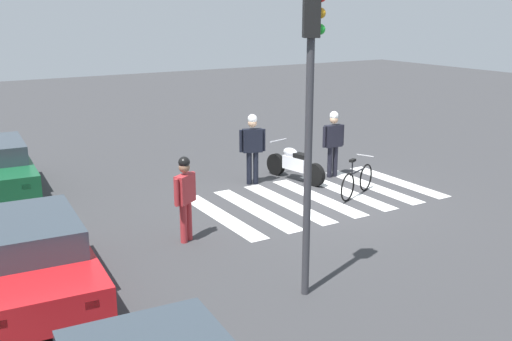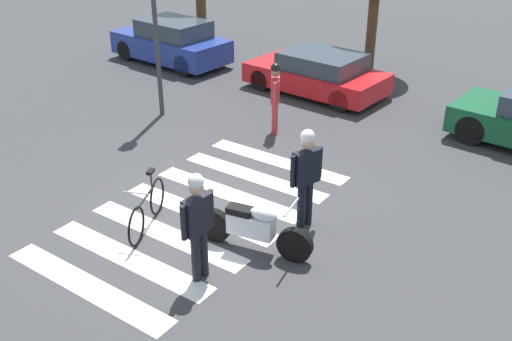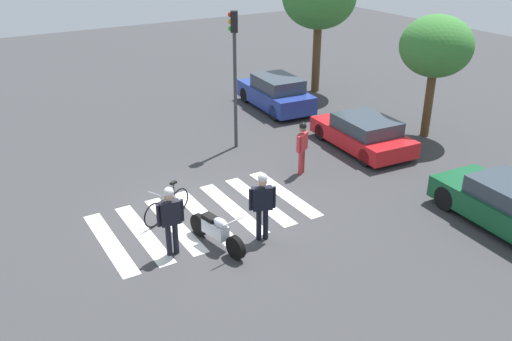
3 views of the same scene
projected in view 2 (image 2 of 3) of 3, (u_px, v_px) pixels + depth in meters
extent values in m
plane|color=#38383A|center=(199.00, 212.00, 11.08)|extent=(60.00, 60.00, 0.00)
cylinder|color=black|center=(295.00, 245.00, 9.58)|extent=(0.62, 0.25, 0.61)
cylinder|color=black|center=(215.00, 225.00, 10.12)|extent=(0.62, 0.25, 0.61)
cube|color=silver|center=(251.00, 225.00, 9.79)|extent=(0.84, 0.43, 0.36)
ellipsoid|color=silver|center=(264.00, 214.00, 9.58)|extent=(0.52, 0.33, 0.24)
cube|color=black|center=(240.00, 210.00, 9.75)|extent=(0.48, 0.32, 0.12)
cylinder|color=#A5A5AD|center=(291.00, 207.00, 9.29)|extent=(0.15, 0.62, 0.04)
torus|color=black|center=(136.00, 227.00, 9.99)|extent=(0.33, 0.66, 0.71)
torus|color=black|center=(157.00, 196.00, 10.92)|extent=(0.33, 0.66, 0.71)
cylinder|color=black|center=(146.00, 197.00, 10.33)|extent=(0.38, 0.77, 0.04)
cylinder|color=black|center=(151.00, 180.00, 10.53)|extent=(0.04, 0.04, 0.34)
cube|color=black|center=(150.00, 171.00, 10.44)|extent=(0.17, 0.22, 0.06)
cylinder|color=#99999E|center=(135.00, 193.00, 9.81)|extent=(0.43, 0.21, 0.03)
cylinder|color=black|center=(204.00, 252.00, 9.19)|extent=(0.14, 0.14, 0.86)
cylinder|color=black|center=(196.00, 257.00, 9.07)|extent=(0.14, 0.14, 0.86)
cube|color=black|center=(197.00, 215.00, 8.80)|extent=(0.23, 0.51, 0.61)
sphere|color=tan|center=(196.00, 188.00, 8.59)|extent=(0.23, 0.23, 0.23)
cylinder|color=black|center=(211.00, 207.00, 9.00)|extent=(0.09, 0.09, 0.58)
cylinder|color=black|center=(183.00, 223.00, 8.59)|extent=(0.09, 0.09, 0.58)
sphere|color=white|center=(196.00, 181.00, 8.54)|extent=(0.24, 0.24, 0.24)
cylinder|color=black|center=(301.00, 206.00, 10.45)|extent=(0.14, 0.14, 0.88)
cylinder|color=black|center=(309.00, 203.00, 10.54)|extent=(0.14, 0.14, 0.88)
cube|color=black|center=(306.00, 167.00, 10.15)|extent=(0.36, 0.55, 0.62)
sphere|color=tan|center=(308.00, 142.00, 9.94)|extent=(0.24, 0.24, 0.24)
cylinder|color=black|center=(293.00, 172.00, 9.99)|extent=(0.09, 0.09, 0.59)
cylinder|color=black|center=(320.00, 162.00, 10.31)|extent=(0.09, 0.09, 0.59)
sphere|color=white|center=(308.00, 136.00, 9.89)|extent=(0.25, 0.25, 0.25)
cylinder|color=#B22D33|center=(275.00, 116.00, 14.36)|extent=(0.14, 0.14, 0.82)
cylinder|color=#B22D33|center=(275.00, 119.00, 14.20)|extent=(0.14, 0.14, 0.82)
cube|color=#B22D33|center=(275.00, 90.00, 13.96)|extent=(0.42, 0.51, 0.58)
sphere|color=#8C664C|center=(276.00, 72.00, 13.76)|extent=(0.22, 0.22, 0.22)
cylinder|color=#B22D33|center=(276.00, 86.00, 14.21)|extent=(0.09, 0.09, 0.55)
cylinder|color=#B22D33|center=(275.00, 94.00, 13.70)|extent=(0.09, 0.09, 0.55)
sphere|color=black|center=(276.00, 68.00, 13.71)|extent=(0.23, 0.23, 0.23)
cube|color=silver|center=(87.00, 286.00, 9.11)|extent=(3.40, 0.45, 0.01)
cube|color=silver|center=(129.00, 258.00, 9.77)|extent=(3.40, 0.45, 0.01)
cube|color=silver|center=(166.00, 234.00, 10.42)|extent=(3.40, 0.45, 0.01)
cube|color=silver|center=(199.00, 212.00, 11.08)|extent=(3.40, 0.45, 0.01)
cube|color=silver|center=(228.00, 193.00, 11.73)|extent=(3.40, 0.45, 0.01)
cube|color=silver|center=(254.00, 176.00, 12.39)|extent=(3.40, 0.45, 0.01)
cube|color=silver|center=(277.00, 161.00, 13.04)|extent=(3.40, 0.45, 0.01)
cylinder|color=black|center=(126.00, 50.00, 19.84)|extent=(0.69, 0.27, 0.68)
cylinder|color=black|center=(160.00, 41.00, 20.90)|extent=(0.69, 0.27, 0.68)
cylinder|color=black|center=(184.00, 66.00, 18.27)|extent=(0.69, 0.27, 0.68)
cylinder|color=black|center=(217.00, 55.00, 19.33)|extent=(0.69, 0.27, 0.68)
cube|color=navy|center=(171.00, 46.00, 19.49)|extent=(4.20, 2.05, 0.72)
cube|color=#333D47|center=(174.00, 28.00, 19.09)|extent=(2.31, 1.71, 0.54)
cube|color=#F2EDCC|center=(118.00, 37.00, 20.18)|extent=(0.09, 0.21, 0.12)
cube|color=#F2EDCC|center=(143.00, 31.00, 20.96)|extent=(0.09, 0.21, 0.12)
cylinder|color=black|center=(261.00, 80.00, 17.14)|extent=(0.63, 0.26, 0.61)
cylinder|color=black|center=(294.00, 67.00, 18.29)|extent=(0.63, 0.26, 0.61)
cylinder|color=black|center=(340.00, 100.00, 15.60)|extent=(0.63, 0.26, 0.61)
cylinder|color=black|center=(371.00, 85.00, 16.75)|extent=(0.63, 0.26, 0.61)
cube|color=red|center=(316.00, 78.00, 16.88)|extent=(4.13, 2.18, 0.56)
cube|color=#333D47|center=(323.00, 61.00, 16.53)|extent=(2.28, 1.82, 0.47)
cube|color=#F2EDCC|center=(250.00, 67.00, 17.53)|extent=(0.09, 0.21, 0.12)
cube|color=#F2EDCC|center=(275.00, 58.00, 18.36)|extent=(0.09, 0.21, 0.12)
cylinder|color=black|center=(471.00, 130.00, 13.72)|extent=(0.72, 0.27, 0.71)
cylinder|color=black|center=(496.00, 110.00, 14.84)|extent=(0.72, 0.27, 0.71)
cube|color=#F2EDCC|center=(452.00, 111.00, 14.09)|extent=(0.09, 0.21, 0.12)
cube|color=#F2EDCC|center=(471.00, 98.00, 14.91)|extent=(0.09, 0.21, 0.12)
cylinder|color=#38383D|center=(156.00, 37.00, 14.61)|extent=(0.12, 0.12, 4.13)
cylinder|color=brown|center=(371.00, 32.00, 18.50)|extent=(0.32, 0.32, 2.45)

